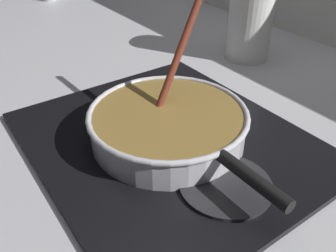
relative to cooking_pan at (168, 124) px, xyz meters
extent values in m
cube|color=#B7B7BC|center=(-0.15, -0.07, -0.07)|extent=(2.40, 1.60, 0.04)
cube|color=black|center=(0.00, 0.00, -0.04)|extent=(0.56, 0.48, 0.01)
torus|color=#592D0C|center=(0.00, 0.00, -0.03)|extent=(0.20, 0.20, 0.01)
cylinder|color=#262628|center=(0.16, 0.00, -0.03)|extent=(0.15, 0.15, 0.01)
cylinder|color=silver|center=(0.00, 0.00, -0.01)|extent=(0.29, 0.29, 0.06)
cylinder|color=olive|center=(0.00, 0.00, 0.00)|extent=(0.28, 0.28, 0.05)
torus|color=silver|center=(0.00, 0.00, 0.02)|extent=(0.30, 0.30, 0.01)
cylinder|color=black|center=(0.21, 0.00, 0.02)|extent=(0.14, 0.02, 0.02)
cylinder|color=beige|center=(-0.01, 0.03, 0.01)|extent=(0.03, 0.03, 0.01)
cylinder|color=beige|center=(0.04, -0.03, 0.01)|extent=(0.03, 0.03, 0.01)
cylinder|color=#EDD88C|center=(0.02, -0.10, 0.01)|extent=(0.03, 0.03, 0.01)
cylinder|color=#EDD88C|center=(-0.02, -0.08, 0.01)|extent=(0.03, 0.03, 0.01)
cylinder|color=#EDD88C|center=(-0.02, -0.02, 0.01)|extent=(0.03, 0.03, 0.01)
cylinder|color=beige|center=(-0.07, 0.08, 0.01)|extent=(0.03, 0.03, 0.01)
cylinder|color=#EDD88C|center=(-0.11, -0.04, 0.01)|extent=(0.03, 0.03, 0.01)
cylinder|color=maroon|center=(-0.05, 0.07, 0.13)|extent=(0.05, 0.16, 0.25)
cube|color=brown|center=(-0.03, -0.01, 0.01)|extent=(0.04, 0.05, 0.01)
cylinder|color=white|center=(-0.21, 0.43, 0.07)|extent=(0.12, 0.12, 0.24)
camera|label=1|loc=(0.46, -0.33, 0.37)|focal=38.17mm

